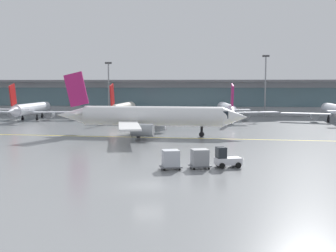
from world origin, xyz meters
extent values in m
plane|color=gray|center=(0.00, 0.00, 0.00)|extent=(400.00, 400.00, 0.00)
cube|color=yellow|center=(-4.25, 33.32, 0.00)|extent=(109.76, 7.95, 0.01)
cube|color=#9EA3A8|center=(0.00, 88.35, 4.50)|extent=(177.52, 8.00, 9.00)
cube|color=slate|center=(0.00, 84.27, 4.95)|extent=(170.42, 0.16, 5.04)
cube|color=slate|center=(0.00, 86.85, 9.30)|extent=(184.62, 11.00, 0.60)
cylinder|color=silver|center=(-37.23, 66.03, 2.66)|extent=(2.90, 18.67, 2.59)
cone|color=silver|center=(-37.42, 76.89, 2.66)|extent=(2.51, 3.15, 2.46)
cube|color=black|center=(-37.38, 74.82, 2.99)|extent=(2.06, 2.36, 0.91)
cone|color=silver|center=(-37.04, 54.65, 2.66)|extent=(2.27, 4.18, 2.20)
cube|color=silver|center=(-43.83, 64.39, 1.95)|extent=(10.92, 5.12, 0.21)
cylinder|color=#999EA3|center=(-41.72, 65.57, 1.23)|extent=(1.64, 2.77, 1.60)
cube|color=silver|center=(-30.59, 64.62, 1.95)|extent=(10.90, 5.45, 0.21)
cylinder|color=#999EA3|center=(-32.74, 65.72, 1.23)|extent=(1.64, 2.77, 1.60)
cube|color=red|center=(-37.05, 55.47, 6.16)|extent=(0.33, 3.49, 4.87)
cube|color=silver|center=(-38.96, 55.75, 3.05)|extent=(3.83, 1.89, 0.18)
cube|color=silver|center=(-35.16, 55.81, 3.05)|extent=(3.83, 1.89, 0.18)
cylinder|color=black|center=(-37.34, 72.54, 0.68)|extent=(0.33, 0.33, 1.37)
cylinder|color=black|center=(-37.34, 72.54, 0.34)|extent=(0.43, 0.69, 0.68)
cylinder|color=black|center=(-38.96, 64.48, 0.68)|extent=(0.33, 0.33, 1.37)
cylinder|color=black|center=(-38.96, 64.48, 0.34)|extent=(0.43, 0.69, 0.68)
cylinder|color=black|center=(-35.46, 64.54, 0.68)|extent=(0.33, 0.33, 1.37)
cylinder|color=black|center=(-35.46, 64.54, 0.34)|extent=(0.43, 0.69, 0.68)
cylinder|color=silver|center=(-15.62, 67.89, 2.66)|extent=(2.98, 18.68, 2.59)
cone|color=silver|center=(-15.39, 78.76, 2.66)|extent=(2.52, 3.16, 2.46)
cube|color=black|center=(-15.43, 76.69, 2.99)|extent=(2.07, 2.37, 0.91)
cone|color=silver|center=(-15.86, 56.52, 2.66)|extent=(2.29, 4.18, 2.20)
cube|color=silver|center=(-22.27, 66.51, 1.95)|extent=(10.89, 5.49, 0.21)
cylinder|color=#999EA3|center=(-20.12, 67.61, 1.23)|extent=(1.66, 2.77, 1.60)
cube|color=silver|center=(-9.03, 66.23, 1.95)|extent=(10.92, 5.08, 0.21)
cylinder|color=#999EA3|center=(-11.14, 67.42, 1.23)|extent=(1.66, 2.77, 1.60)
cube|color=red|center=(-15.84, 57.34, 6.16)|extent=(0.35, 3.49, 4.87)
cube|color=silver|center=(-17.74, 57.69, 3.05)|extent=(3.84, 1.91, 0.18)
cube|color=silver|center=(-13.94, 57.61, 3.05)|extent=(3.84, 1.91, 0.18)
cylinder|color=black|center=(-15.48, 74.41, 0.68)|extent=(0.33, 0.33, 1.37)
cylinder|color=black|center=(-15.48, 74.41, 0.34)|extent=(0.43, 0.69, 0.68)
cylinder|color=black|center=(-17.40, 66.41, 0.68)|extent=(0.33, 0.33, 1.37)
cylinder|color=black|center=(-17.40, 66.41, 0.34)|extent=(0.43, 0.69, 0.68)
cylinder|color=black|center=(-13.90, 66.34, 0.68)|extent=(0.33, 0.33, 1.37)
cylinder|color=black|center=(-13.90, 66.34, 0.34)|extent=(0.43, 0.69, 0.68)
cylinder|color=silver|center=(8.86, 68.93, 2.66)|extent=(4.04, 18.77, 2.59)
cone|color=silver|center=(8.01, 79.76, 2.66)|extent=(2.69, 3.29, 2.46)
cube|color=black|center=(8.17, 77.70, 2.99)|extent=(2.19, 2.48, 0.91)
cone|color=silver|center=(9.75, 57.58, 2.66)|extent=(2.52, 4.30, 2.20)
cube|color=silver|center=(2.38, 66.89, 1.95)|extent=(10.92, 4.52, 0.21)
cylinder|color=#999EA3|center=(4.41, 68.20, 1.23)|extent=(1.81, 2.86, 1.60)
cube|color=silver|center=(15.58, 67.93, 1.95)|extent=(10.83, 6.02, 0.21)
cylinder|color=#999EA3|center=(13.36, 68.90, 1.23)|extent=(1.81, 2.86, 1.60)
cube|color=#B21E66|center=(9.68, 58.41, 6.16)|extent=(0.55, 3.50, 4.87)
cube|color=silver|center=(7.76, 58.56, 3.05)|extent=(3.94, 2.12, 0.18)
cube|color=silver|center=(11.56, 58.86, 3.05)|extent=(3.94, 2.12, 0.18)
cylinder|color=black|center=(8.35, 75.43, 0.68)|extent=(0.33, 0.33, 1.37)
cylinder|color=black|center=(8.35, 75.43, 0.34)|extent=(0.47, 0.72, 0.68)
cylinder|color=black|center=(7.23, 67.27, 0.68)|extent=(0.33, 0.33, 1.37)
cylinder|color=black|center=(7.23, 67.27, 0.34)|extent=(0.47, 0.72, 0.68)
cylinder|color=black|center=(10.72, 67.55, 0.68)|extent=(0.33, 0.33, 1.37)
cylinder|color=black|center=(10.72, 67.55, 0.34)|extent=(0.47, 0.72, 0.68)
cylinder|color=silver|center=(32.84, 65.83, 2.66)|extent=(3.43, 18.72, 2.59)
cone|color=silver|center=(33.33, 76.68, 2.66)|extent=(2.60, 3.21, 2.46)
cube|color=black|center=(33.24, 74.61, 2.99)|extent=(2.12, 2.42, 0.91)
cube|color=silver|center=(26.15, 64.61, 1.95)|extent=(10.87, 5.71, 0.21)
cylinder|color=#999EA3|center=(28.33, 65.65, 1.23)|extent=(1.72, 2.81, 1.60)
cylinder|color=black|center=(33.13, 72.34, 0.68)|extent=(0.33, 0.33, 1.37)
cylinder|color=black|center=(33.13, 72.34, 0.34)|extent=(0.45, 0.70, 0.68)
cylinder|color=black|center=(31.02, 64.38, 0.68)|extent=(0.33, 0.33, 1.37)
cylinder|color=black|center=(31.02, 64.38, 0.34)|extent=(0.45, 0.70, 0.68)
cylinder|color=white|center=(-4.25, 35.32, 3.27)|extent=(23.04, 4.75, 3.18)
cone|color=white|center=(9.06, 34.40, 3.27)|extent=(4.01, 3.27, 3.02)
cube|color=black|center=(6.53, 34.57, 3.67)|extent=(3.02, 2.67, 1.11)
cone|color=white|center=(-18.20, 36.28, 3.27)|extent=(5.26, 3.05, 2.70)
cube|color=white|center=(-5.56, 43.56, 2.40)|extent=(7.29, 13.32, 0.26)
cylinder|color=#999EA3|center=(-4.34, 40.85, 1.51)|extent=(3.49, 2.19, 1.96)
cube|color=white|center=(-6.68, 27.33, 2.40)|extent=(5.66, 13.42, 0.26)
cylinder|color=#999EA3|center=(-5.10, 29.85, 1.51)|extent=(3.49, 2.19, 1.96)
cube|color=#B21E66|center=(-17.19, 36.21, 7.57)|extent=(4.30, 0.63, 5.98)
cube|color=white|center=(-16.65, 38.52, 3.75)|extent=(2.56, 4.82, 0.22)
cube|color=white|center=(-16.98, 33.86, 3.75)|extent=(2.56, 4.82, 0.22)
cylinder|color=black|center=(3.74, 34.77, 0.84)|extent=(0.41, 0.41, 1.68)
cylinder|color=black|center=(3.74, 34.77, 0.42)|extent=(0.87, 0.57, 0.84)
cylinder|color=black|center=(-5.97, 37.59, 0.84)|extent=(0.41, 0.41, 1.68)
cylinder|color=black|center=(-5.97, 37.59, 0.42)|extent=(0.87, 0.57, 0.84)
cylinder|color=black|center=(-6.27, 33.30, 0.84)|extent=(0.41, 0.41, 1.68)
cylinder|color=black|center=(-6.27, 33.30, 0.42)|extent=(0.87, 0.57, 0.84)
cube|color=silver|center=(6.91, 8.80, 0.65)|extent=(2.88, 2.06, 0.70)
cube|color=#1E2328|center=(6.19, 8.60, 1.55)|extent=(1.21, 1.44, 1.10)
cylinder|color=black|center=(7.54, 9.71, 0.30)|extent=(0.64, 0.38, 0.60)
cylinder|color=black|center=(7.92, 8.36, 0.30)|extent=(0.64, 0.38, 0.60)
cylinder|color=black|center=(5.90, 9.24, 0.30)|extent=(0.64, 0.38, 0.60)
cylinder|color=black|center=(6.29, 7.90, 0.30)|extent=(0.64, 0.38, 0.60)
cube|color=#595B60|center=(4.06, 7.99, 0.28)|extent=(2.46, 2.11, 0.12)
cube|color=gray|center=(4.06, 7.99, 1.14)|extent=(1.95, 1.88, 1.60)
cylinder|color=black|center=(4.59, 8.87, 0.11)|extent=(0.24, 0.16, 0.22)
cylinder|color=black|center=(4.97, 7.52, 0.11)|extent=(0.24, 0.16, 0.22)
cylinder|color=black|center=(3.15, 8.46, 0.11)|extent=(0.24, 0.16, 0.22)
cylinder|color=black|center=(3.53, 7.11, 0.11)|extent=(0.24, 0.16, 0.22)
cube|color=#595B60|center=(1.21, 7.18, 0.28)|extent=(2.46, 2.11, 0.12)
cube|color=#B2B7C1|center=(1.21, 7.18, 1.14)|extent=(1.95, 1.88, 1.60)
cylinder|color=black|center=(1.74, 8.05, 0.11)|extent=(0.24, 0.16, 0.22)
cylinder|color=black|center=(2.12, 6.71, 0.11)|extent=(0.24, 0.16, 0.22)
cylinder|color=black|center=(0.29, 7.64, 0.11)|extent=(0.24, 0.16, 0.22)
cylinder|color=black|center=(0.68, 6.30, 0.11)|extent=(0.24, 0.16, 0.22)
cylinder|color=gray|center=(-21.94, 80.55, 6.89)|extent=(0.36, 0.36, 13.79)
cube|color=#3F3F42|center=(-21.94, 80.55, 14.04)|extent=(1.80, 0.30, 0.50)
cylinder|color=gray|center=(19.14, 80.36, 7.69)|extent=(0.36, 0.36, 15.37)
cube|color=#3F3F42|center=(19.14, 80.36, 15.62)|extent=(1.80, 0.30, 0.50)
camera|label=1|loc=(5.05, -36.14, 8.42)|focal=47.52mm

